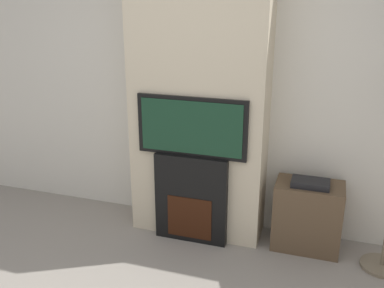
{
  "coord_description": "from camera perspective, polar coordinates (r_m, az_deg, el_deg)",
  "views": [
    {
      "loc": [
        1.02,
        -1.52,
        2.02
      ],
      "look_at": [
        0.0,
        1.61,
        0.88
      ],
      "focal_mm": 40.0,
      "sensor_mm": 36.0,
      "label": 1
    }
  ],
  "objects": [
    {
      "name": "wall_back",
      "position": [
        3.75,
        2.0,
        8.86
      ],
      "size": [
        6.0,
        0.06,
        2.7
      ],
      "color": "silver",
      "rests_on": "ground_plane"
    },
    {
      "name": "chimney_breast",
      "position": [
        3.54,
        0.98,
        8.25
      ],
      "size": [
        1.14,
        0.39,
        2.7
      ],
      "color": "beige",
      "rests_on": "ground_plane"
    },
    {
      "name": "fireplace",
      "position": [
        3.68,
        -0.01,
        -7.24
      ],
      "size": [
        0.63,
        0.15,
        0.78
      ],
      "color": "black",
      "rests_on": "ground_plane"
    },
    {
      "name": "television",
      "position": [
        3.44,
        -0.02,
        2.32
      ],
      "size": [
        0.92,
        0.07,
        0.49
      ],
      "color": "black",
      "rests_on": "fireplace"
    },
    {
      "name": "media_stand",
      "position": [
        3.72,
        15.13,
        -9.14
      ],
      "size": [
        0.55,
        0.34,
        0.63
      ],
      "color": "brown",
      "rests_on": "ground_plane"
    }
  ]
}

